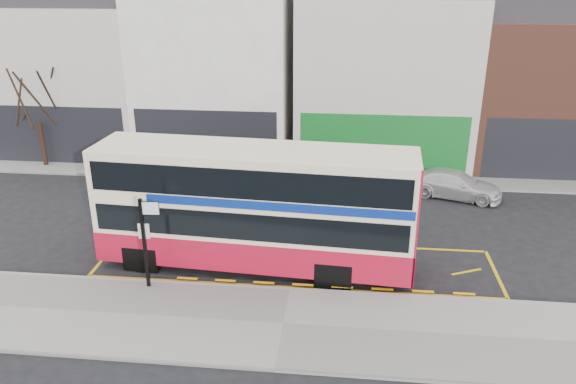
# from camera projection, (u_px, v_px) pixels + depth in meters

# --- Properties ---
(ground) EXTENTS (120.00, 120.00, 0.00)m
(ground) POSITION_uv_depth(u_px,v_px,m) (291.00, 286.00, 18.67)
(ground) COLOR black
(ground) RESTS_ON ground
(pavement) EXTENTS (40.00, 4.00, 0.15)m
(pavement) POSITION_uv_depth(u_px,v_px,m) (283.00, 325.00, 16.52)
(pavement) COLOR gray
(pavement) RESTS_ON ground
(kerb) EXTENTS (40.00, 0.15, 0.15)m
(kerb) POSITION_uv_depth(u_px,v_px,m) (290.00, 290.00, 18.30)
(kerb) COLOR gray
(kerb) RESTS_ON ground
(far_pavement) EXTENTS (50.00, 3.00, 0.15)m
(far_pavement) POSITION_uv_depth(u_px,v_px,m) (312.00, 173.00, 28.80)
(far_pavement) COLOR gray
(far_pavement) RESTS_ON ground
(road_markings) EXTENTS (14.00, 3.40, 0.01)m
(road_markings) POSITION_uv_depth(u_px,v_px,m) (295.00, 263.00, 20.15)
(road_markings) COLOR #E5AB0C
(road_markings) RESTS_ON ground
(terrace_far_left) EXTENTS (8.00, 8.01, 10.80)m
(terrace_far_left) POSITION_uv_depth(u_px,v_px,m) (82.00, 62.00, 32.02)
(terrace_far_left) COLOR beige
(terrace_far_left) RESTS_ON ground
(terrace_left) EXTENTS (8.00, 8.01, 11.80)m
(terrace_left) POSITION_uv_depth(u_px,v_px,m) (219.00, 56.00, 31.06)
(terrace_left) COLOR white
(terrace_left) RESTS_ON ground
(terrace_green_shop) EXTENTS (9.00, 8.01, 11.30)m
(terrace_green_shop) POSITION_uv_depth(u_px,v_px,m) (383.00, 63.00, 30.28)
(terrace_green_shop) COLOR beige
(terrace_green_shop) RESTS_ON ground
(terrace_right) EXTENTS (9.00, 8.01, 10.30)m
(terrace_right) POSITION_uv_depth(u_px,v_px,m) (555.00, 75.00, 29.58)
(terrace_right) COLOR brown
(terrace_right) RESTS_ON ground
(double_decker_bus) EXTENTS (10.99, 3.21, 4.33)m
(double_decker_bus) POSITION_uv_depth(u_px,v_px,m) (256.00, 206.00, 19.18)
(double_decker_bus) COLOR #FAE8BE
(double_decker_bus) RESTS_ON ground
(bus_stop_post) EXTENTS (0.77, 0.14, 3.10)m
(bus_stop_post) POSITION_uv_depth(u_px,v_px,m) (146.00, 235.00, 17.74)
(bus_stop_post) COLOR black
(bus_stop_post) RESTS_ON pavement
(car_silver) EXTENTS (4.26, 2.54, 1.36)m
(car_silver) POSITION_uv_depth(u_px,v_px,m) (154.00, 165.00, 28.00)
(car_silver) COLOR #9A9B9F
(car_silver) RESTS_ON ground
(car_grey) EXTENTS (4.42, 2.46, 1.38)m
(car_grey) POSITION_uv_depth(u_px,v_px,m) (320.00, 172.00, 27.04)
(car_grey) COLOR #3F4247
(car_grey) RESTS_ON ground
(car_white) EXTENTS (4.52, 2.85, 1.22)m
(car_white) POSITION_uv_depth(u_px,v_px,m) (455.00, 184.00, 25.76)
(car_white) COLOR silver
(car_white) RESTS_ON ground
(street_tree_left) EXTENTS (3.10, 3.10, 6.70)m
(street_tree_left) POSITION_uv_depth(u_px,v_px,m) (32.00, 81.00, 28.12)
(street_tree_left) COLOR black
(street_tree_left) RESTS_ON ground
(street_tree_right) EXTENTS (2.10, 2.10, 4.53)m
(street_tree_right) POSITION_uv_depth(u_px,v_px,m) (431.00, 113.00, 28.08)
(street_tree_right) COLOR black
(street_tree_right) RESTS_ON ground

